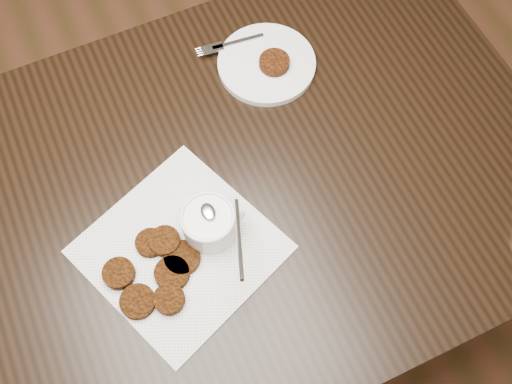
% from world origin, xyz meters
% --- Properties ---
extents(floor, '(4.00, 4.00, 0.00)m').
position_xyz_m(floor, '(0.00, 0.00, 0.00)').
color(floor, brown).
rests_on(floor, ground).
extents(table, '(1.43, 0.92, 0.75)m').
position_xyz_m(table, '(0.08, 0.04, 0.38)').
color(table, black).
rests_on(table, floor).
extents(napkin, '(0.41, 0.41, 0.00)m').
position_xyz_m(napkin, '(-0.02, -0.04, 0.75)').
color(napkin, white).
rests_on(napkin, table).
extents(sauce_ramekin, '(0.14, 0.14, 0.14)m').
position_xyz_m(sauce_ramekin, '(0.04, -0.03, 0.82)').
color(sauce_ramekin, white).
rests_on(sauce_ramekin, napkin).
extents(patty_cluster, '(0.25, 0.25, 0.02)m').
position_xyz_m(patty_cluster, '(-0.07, -0.06, 0.77)').
color(patty_cluster, '#5C2B0C').
rests_on(patty_cluster, napkin).
extents(plate_with_patty, '(0.24, 0.24, 0.03)m').
position_xyz_m(plate_with_patty, '(0.31, 0.28, 0.77)').
color(plate_with_patty, white).
rests_on(plate_with_patty, table).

